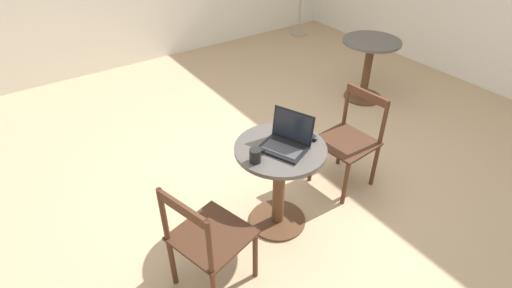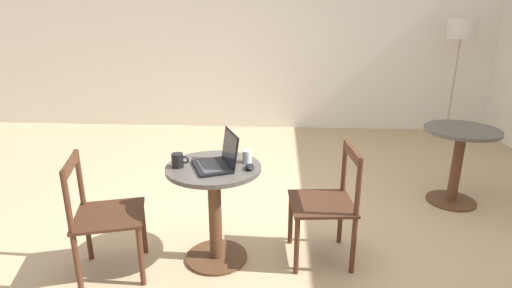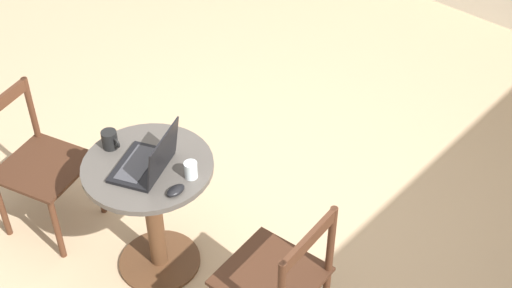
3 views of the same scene
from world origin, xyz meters
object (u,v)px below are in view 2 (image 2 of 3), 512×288
cafe_table_near (215,197)px  floor_lamp (461,35)px  mug (178,160)px  chair_near_right (328,203)px  cafe_table_mid (459,153)px  drinking_glass (247,156)px  chair_near_left (103,216)px  mouse (250,167)px  laptop (218,160)px

cafe_table_near → floor_lamp: floor_lamp is taller
cafe_table_near → mug: mug is taller
cafe_table_near → chair_near_right: chair_near_right is taller
cafe_table_mid → chair_near_right: (-1.30, -0.99, -0.06)m
chair_near_right → drinking_glass: bearing=178.5°
chair_near_left → cafe_table_mid: bearing=24.2°
cafe_table_mid → drinking_glass: size_ratio=8.43×
cafe_table_near → chair_near_right: (0.80, 0.07, -0.06)m
chair_near_right → chair_near_left: bearing=-169.6°
floor_lamp → mouse: floor_lamp is taller
cafe_table_near → chair_near_right: size_ratio=0.86×
mouse → chair_near_right: bearing=11.6°
mug → drinking_glass: 0.47m
chair_near_left → laptop: (0.75, 0.19, 0.34)m
chair_near_right → mouse: size_ratio=8.46×
cafe_table_near → mug: bearing=-171.6°
cafe_table_mid → cafe_table_near: bearing=-153.2°
cafe_table_mid → mouse: bearing=-149.1°
cafe_table_mid → mouse: 2.17m
floor_lamp → laptop: floor_lamp is taller
chair_near_left → mug: chair_near_left is taller
cafe_table_near → chair_near_left: bearing=-163.9°
floor_lamp → cafe_table_near: bearing=-131.6°
mug → floor_lamp: bearing=46.4°
floor_lamp → chair_near_right: bearing=-123.3°
floor_lamp → laptop: bearing=-131.1°
mug → drinking_glass: bearing=14.5°
floor_lamp → laptop: size_ratio=4.27×
drinking_glass → chair_near_left: bearing=-162.8°
drinking_glass → laptop: bearing=-151.6°
cafe_table_near → floor_lamp: (2.88, 3.24, 0.95)m
laptop → chair_near_right: bearing=6.6°
chair_near_left → drinking_glass: chair_near_left is taller
chair_near_left → chair_near_right: (1.52, 0.28, 0.00)m
floor_lamp → laptop: (-2.84, -3.26, -0.67)m
drinking_glass → chair_near_right: bearing=-1.5°
cafe_table_mid → mouse: mouse is taller
mouse → mug: mug is taller
cafe_table_mid → laptop: laptop is taller
chair_near_right → mug: 1.09m
laptop → mug: size_ratio=3.27×
floor_lamp → drinking_glass: floor_lamp is taller
cafe_table_near → chair_near_right: 0.80m
chair_near_right → mug: chair_near_right is taller
cafe_table_mid → chair_near_right: bearing=-142.7°
chair_near_left → chair_near_right: size_ratio=1.00×
drinking_glass → cafe_table_near: bearing=-159.4°
cafe_table_mid → chair_near_left: 3.10m
cafe_table_near → laptop: size_ratio=1.88×
mouse → cafe_table_mid: bearing=30.9°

